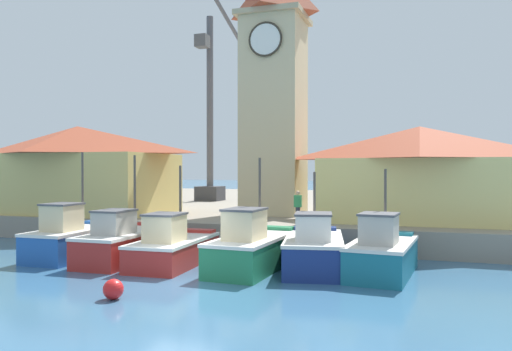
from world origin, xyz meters
The scene contains 14 objects.
ground_plane centered at (0.00, 0.00, 0.00)m, with size 300.00×300.00×0.00m, color #386689.
quay_wharf centered at (0.00, 27.14, 0.59)m, with size 120.00×40.00×1.19m, color gray.
fishing_boat_far_left centered at (-6.43, 2.93, 0.82)m, with size 2.17×4.61×4.57m.
fishing_boat_left_outer centered at (-3.87, 2.98, 0.77)m, with size 2.11×5.19×4.42m.
fishing_boat_left_inner centered at (-1.60, 2.83, 0.71)m, with size 2.35×4.94×3.97m.
fishing_boat_mid_left centered at (1.69, 3.00, 0.81)m, with size 2.34×5.37×4.27m.
fishing_boat_center centered at (3.92, 3.63, 0.78)m, with size 2.96×5.19×3.71m.
fishing_boat_mid_right centered at (6.44, 3.48, 0.79)m, with size 2.46×4.70×3.83m.
clock_tower centered at (-0.40, 13.13, 8.97)m, with size 3.81×3.81×16.35m.
warehouse_left centered at (-12.15, 10.59, 3.87)m, with size 11.43×6.63×5.26m.
warehouse_right centered at (7.71, 12.07, 3.66)m, with size 10.05×6.72×4.84m.
port_crane_near centered at (-8.94, 23.83, 7.39)m, with size 2.23×9.50×17.86m.
mooring_buoy centered at (-0.81, -2.43, 0.30)m, with size 0.60×0.60×0.60m, color red.
dock_worker_near_tower centered at (2.27, 7.93, 2.03)m, with size 0.34×0.22×1.62m.
Camera 1 is at (7.70, -14.94, 3.82)m, focal length 35.00 mm.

